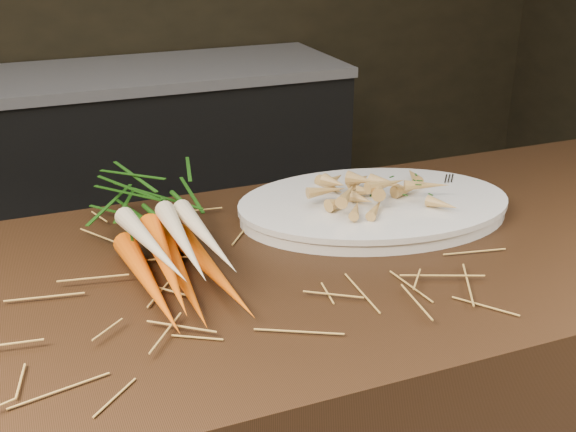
{
  "coord_description": "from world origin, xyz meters",
  "views": [
    {
      "loc": [
        -0.12,
        -0.67,
        1.44
      ],
      "look_at": [
        0.29,
        0.34,
        0.96
      ],
      "focal_mm": 45.0,
      "sensor_mm": 36.0,
      "label": 1
    }
  ],
  "objects": [
    {
      "name": "serving_fork",
      "position": [
        0.67,
        0.36,
        0.93
      ],
      "size": [
        0.13,
        0.16,
        0.0
      ],
      "primitive_type": "cube",
      "rotation": [
        0.0,
        0.0,
        -0.66
      ],
      "color": "silver",
      "rests_on": "serving_platter"
    },
    {
      "name": "serving_platter",
      "position": [
        0.49,
        0.41,
        0.91
      ],
      "size": [
        0.56,
        0.42,
        0.03
      ],
      "primitive_type": null,
      "rotation": [
        0.0,
        0.0,
        -0.18
      ],
      "color": "white",
      "rests_on": "main_counter"
    },
    {
      "name": "straw_bedding",
      "position": [
        0.0,
        0.3,
        0.91
      ],
      "size": [
        1.4,
        0.6,
        0.02
      ],
      "primitive_type": null,
      "color": "#A4723A",
      "rests_on": "main_counter"
    },
    {
      "name": "back_counter",
      "position": [
        0.3,
        2.18,
        0.42
      ],
      "size": [
        1.82,
        0.62,
        0.84
      ],
      "color": "black",
      "rests_on": "ground"
    },
    {
      "name": "root_veg_bunch",
      "position": [
        0.09,
        0.44,
        0.95
      ],
      "size": [
        0.19,
        0.56,
        0.1
      ],
      "rotation": [
        0.0,
        0.0,
        -0.01
      ],
      "color": "#EC5D00",
      "rests_on": "main_counter"
    },
    {
      "name": "roasted_veg_heap",
      "position": [
        0.49,
        0.41,
        0.95
      ],
      "size": [
        0.27,
        0.22,
        0.06
      ],
      "primitive_type": null,
      "rotation": [
        0.0,
        0.0,
        -0.18
      ],
      "color": "#A98840",
      "rests_on": "serving_platter"
    }
  ]
}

